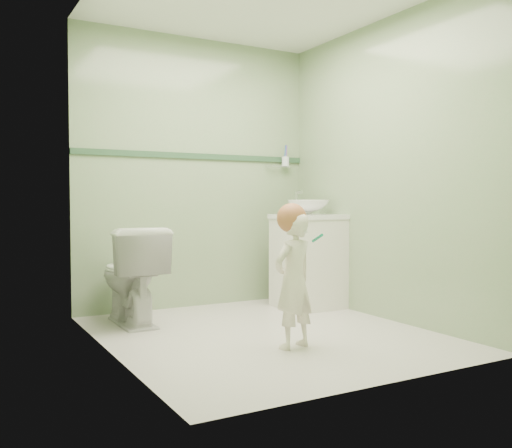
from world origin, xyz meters
TOP-DOWN VIEW (x-y plane):
  - ground at (0.00, 0.00)m, footprint 2.50×2.50m
  - room_shell at (0.00, 0.00)m, footprint 2.50×2.54m
  - trim_stripe at (0.00, 1.24)m, footprint 2.20×0.02m
  - vanity at (0.84, 0.70)m, footprint 0.52×0.50m
  - counter at (0.84, 0.70)m, footprint 0.54×0.52m
  - basin at (0.84, 0.70)m, footprint 0.37×0.37m
  - faucet at (0.84, 0.89)m, footprint 0.03×0.13m
  - cup_holder at (0.89, 1.18)m, footprint 0.26×0.07m
  - toilet at (-0.74, 0.80)m, footprint 0.42×0.74m
  - toddler at (-0.03, -0.41)m, footprint 0.36×0.29m
  - hair_cap at (-0.03, -0.38)m, footprint 0.19×0.19m
  - teal_toothbrush at (0.07, -0.51)m, footprint 0.11×0.14m

SIDE VIEW (x-z plane):
  - ground at x=0.00m, z-range 0.00..0.00m
  - toilet at x=-0.74m, z-range 0.00..0.75m
  - vanity at x=0.84m, z-range 0.00..0.80m
  - toddler at x=-0.03m, z-range 0.00..0.87m
  - teal_toothbrush at x=0.07m, z-range 0.68..0.76m
  - counter at x=0.84m, z-range 0.79..0.83m
  - hair_cap at x=-0.03m, z-range 0.74..0.93m
  - basin at x=0.84m, z-range 0.83..0.96m
  - faucet at x=0.84m, z-range 0.88..1.06m
  - room_shell at x=0.00m, z-range 0.00..2.40m
  - cup_holder at x=0.89m, z-range 1.22..1.43m
  - trim_stripe at x=0.00m, z-range 1.33..1.38m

